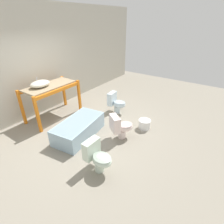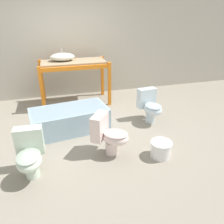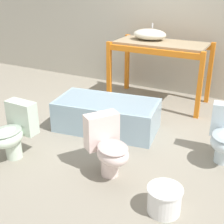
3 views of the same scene
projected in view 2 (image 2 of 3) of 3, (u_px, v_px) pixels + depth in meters
The scene contains 9 objects.
ground_plane at pixel (78, 124), 4.47m from camera, with size 12.00×12.00×0.00m, color gray.
warehouse_wall_rear at pixel (64, 33), 5.40m from camera, with size 10.80×0.08×3.20m.
shelving_rack at pixel (74, 68), 5.17m from camera, with size 1.62×0.80×1.05m.
sink_basin at pixel (62, 57), 5.07m from camera, with size 0.57×0.41×0.26m.
bathtub_main at pixel (70, 118), 4.18m from camera, with size 1.52×0.91×0.44m.
toilet_near at pixel (109, 134), 3.44m from camera, with size 0.66×0.61×0.67m.
toilet_far at pixel (30, 154), 2.97m from camera, with size 0.39×0.57×0.67m.
toilet_extra at pixel (150, 106), 4.46m from camera, with size 0.42×0.60×0.67m.
bucket_white at pixel (161, 149), 3.44m from camera, with size 0.34×0.34×0.26m.
Camera 2 is at (-0.41, -3.97, 2.13)m, focal length 35.00 mm.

